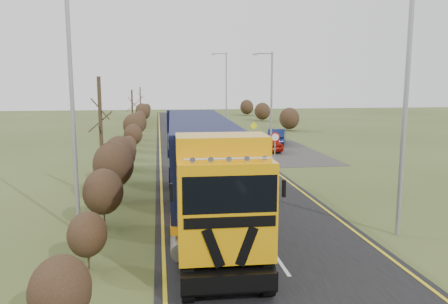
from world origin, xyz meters
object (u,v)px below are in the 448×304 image
at_px(car_red_hatchback, 268,144).
at_px(speed_sign, 275,143).
at_px(lorry, 201,163).
at_px(car_blue_sedan, 277,136).
at_px(streetlight_near, 403,93).

xyz_separation_m(car_red_hatchback, speed_sign, (-1.17, -6.59, 1.00)).
xyz_separation_m(lorry, car_blue_sedan, (9.35, 22.05, -1.71)).
height_order(car_red_hatchback, car_blue_sedan, car_blue_sedan).
bearing_deg(lorry, car_blue_sedan, 68.63).
distance_m(car_blue_sedan, streetlight_near, 25.68).
bearing_deg(speed_sign, car_red_hatchback, 79.93).
distance_m(car_blue_sedan, speed_sign, 11.28).
bearing_deg(speed_sign, car_blue_sedan, 73.87).
relative_size(lorry, streetlight_near, 1.60).
bearing_deg(streetlight_near, speed_sign, 93.29).
distance_m(lorry, speed_sign, 12.88).
distance_m(car_red_hatchback, car_blue_sedan, 4.64).
height_order(lorry, streetlight_near, streetlight_near).
bearing_deg(car_red_hatchback, speed_sign, 72.22).
bearing_deg(car_blue_sedan, speed_sign, 92.37).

